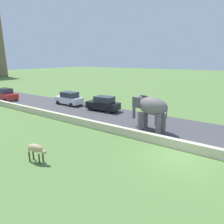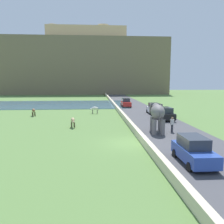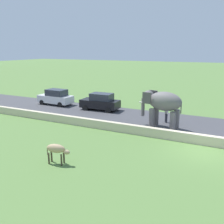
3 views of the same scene
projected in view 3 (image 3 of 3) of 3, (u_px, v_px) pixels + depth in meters
ground_plane at (202, 151)px, 15.86m from camera, size 220.00×220.00×0.00m
road_surface at (24, 105)px, 28.86m from camera, size 7.00×120.00×0.06m
barrier_wall at (10, 111)px, 24.62m from camera, size 0.40×110.00×0.68m
elephant at (162, 103)px, 19.94m from camera, size 1.74×3.55×2.99m
person_beside_elephant at (166, 113)px, 21.63m from camera, size 0.36×0.22×1.63m
car_white at (56, 97)px, 28.59m from camera, size 1.88×4.04×1.80m
car_black at (100, 102)px, 26.09m from camera, size 1.94×4.07×1.80m
cow_tan at (57, 150)px, 13.94m from camera, size 0.64×1.42×1.15m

